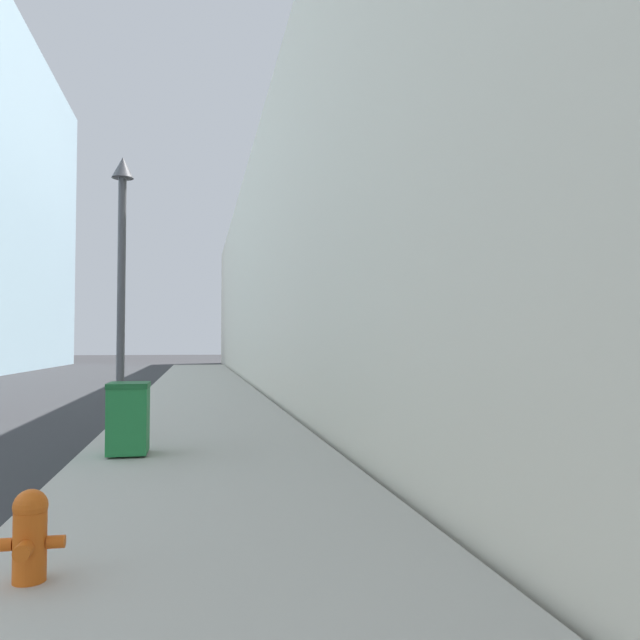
% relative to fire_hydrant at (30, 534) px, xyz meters
% --- Properties ---
extents(sidewalk_right, '(3.87, 60.00, 0.13)m').
position_rel_fire_hydrant_xyz_m(sidewalk_right, '(1.34, 15.56, -0.40)').
color(sidewalk_right, '#ADA89E').
rests_on(sidewalk_right, ground).
extents(building_right_stone, '(12.00, 60.00, 10.05)m').
position_rel_fire_hydrant_xyz_m(building_right_stone, '(9.37, 23.56, 4.57)').
color(building_right_stone, beige).
rests_on(building_right_stone, ground).
extents(fire_hydrant, '(0.46, 0.35, 0.64)m').
position_rel_fire_hydrant_xyz_m(fire_hydrant, '(0.00, 0.00, 0.00)').
color(fire_hydrant, '#D15614').
rests_on(fire_hydrant, sidewalk_right).
extents(trash_bin, '(0.59, 0.71, 1.08)m').
position_rel_fire_hydrant_xyz_m(trash_bin, '(0.14, 5.02, 0.22)').
color(trash_bin, '#1E7538').
rests_on(trash_bin, sidewalk_right).
extents(lamppost, '(0.39, 0.39, 5.08)m').
position_rel_fire_hydrant_xyz_m(lamppost, '(-0.22, 7.07, 2.64)').
color(lamppost, '#4C4C51').
rests_on(lamppost, sidewalk_right).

